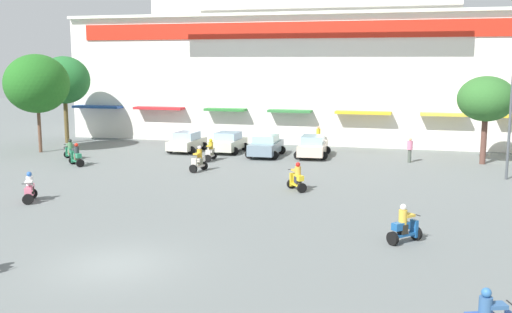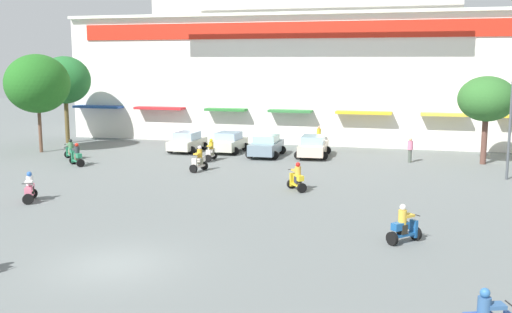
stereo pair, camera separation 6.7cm
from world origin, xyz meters
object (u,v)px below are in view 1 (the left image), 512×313
object	(u,v)px
plaza_tree_1	(486,99)
scooter_rider_3	(70,151)
scooter_rider_5	(199,161)
parked_car_3	(313,146)
scooter_rider_1	(297,179)
scooter_rider_2	(76,156)
scooter_rider_6	(30,190)
parked_car_2	(266,146)
parked_car_0	(187,142)
pedestrian_0	(410,148)
pedestrian_1	(318,135)
plaza_tree_0	(37,84)
streetlamp_near	(511,106)
scooter_rider_0	(404,227)
scooter_rider_4	(210,152)
parked_car_1	(228,142)
plaza_tree_2	(64,80)

from	to	relation	value
plaza_tree_1	scooter_rider_3	world-z (taller)	plaza_tree_1
scooter_rider_5	parked_car_3	bearing A→B (deg)	51.49
scooter_rider_1	scooter_rider_3	distance (m)	18.21
scooter_rider_2	scooter_rider_6	world-z (taller)	scooter_rider_2
parked_car_2	scooter_rider_6	size ratio (longest dim) A/B	2.83
parked_car_2	scooter_rider_2	world-z (taller)	parked_car_2
plaza_tree_1	parked_car_0	distance (m)	21.40
parked_car_2	scooter_rider_5	world-z (taller)	scooter_rider_5
pedestrian_0	pedestrian_1	distance (m)	8.90
plaza_tree_0	pedestrian_0	distance (m)	27.36
pedestrian_0	scooter_rider_6	bearing A→B (deg)	-137.19
scooter_rider_2	scooter_rider_6	size ratio (longest dim) A/B	1.03
pedestrian_0	streetlamp_near	world-z (taller)	streetlamp_near
scooter_rider_5	pedestrian_0	size ratio (longest dim) A/B	0.95
parked_car_0	pedestrian_1	size ratio (longest dim) A/B	2.29
plaza_tree_1	scooter_rider_0	size ratio (longest dim) A/B	3.84
scooter_rider_6	pedestrian_0	world-z (taller)	pedestrian_0
scooter_rider_1	pedestrian_0	bearing A→B (deg)	62.08
parked_car_3	pedestrian_1	xyz separation A→B (m)	(-0.35, 4.69, 0.22)
parked_car_3	scooter_rider_2	xyz separation A→B (m)	(-14.35, -7.66, -0.13)
scooter_rider_4	scooter_rider_1	bearing A→B (deg)	-45.95
plaza_tree_0	scooter_rider_4	xyz separation A→B (m)	(13.66, -0.34, -4.51)
plaza_tree_0	parked_car_3	bearing A→B (deg)	8.87
parked_car_1	scooter_rider_4	size ratio (longest dim) A/B	2.53
plaza_tree_1	parked_car_1	size ratio (longest dim) A/B	1.51
parked_car_1	parked_car_2	world-z (taller)	parked_car_2
pedestrian_1	scooter_rider_5	bearing A→B (deg)	-114.64
plaza_tree_2	scooter_rider_5	world-z (taller)	plaza_tree_2
plaza_tree_1	streetlamp_near	world-z (taller)	streetlamp_near
parked_car_2	parked_car_3	world-z (taller)	parked_car_2
pedestrian_0	parked_car_1	bearing A→B (deg)	175.06
plaza_tree_1	plaza_tree_0	bearing A→B (deg)	-174.32
scooter_rider_1	scooter_rider_2	distance (m)	15.87
plaza_tree_2	streetlamp_near	distance (m)	34.18
scooter_rider_0	scooter_rider_3	size ratio (longest dim) A/B	1.05
parked_car_1	scooter_rider_0	bearing A→B (deg)	-56.08
scooter_rider_6	pedestrian_0	size ratio (longest dim) A/B	0.88
scooter_rider_2	streetlamp_near	distance (m)	26.98
streetlamp_near	scooter_rider_2	bearing A→B (deg)	-174.69
parked_car_0	scooter_rider_4	size ratio (longest dim) A/B	2.56
scooter_rider_0	scooter_rider_6	distance (m)	17.96
scooter_rider_2	pedestrian_1	distance (m)	18.67
scooter_rider_5	streetlamp_near	distance (m)	18.66
scooter_rider_3	scooter_rider_5	distance (m)	10.43
streetlamp_near	parked_car_0	bearing A→B (deg)	166.65
scooter_rider_4	plaza_tree_1	bearing A→B (deg)	10.98
parked_car_1	scooter_rider_1	size ratio (longest dim) A/B	2.50
plaza_tree_2	scooter_rider_0	bearing A→B (deg)	-37.22
parked_car_1	scooter_rider_4	xyz separation A→B (m)	(-0.02, -3.95, -0.14)
scooter_rider_1	scooter_rider_6	size ratio (longest dim) A/B	1.05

